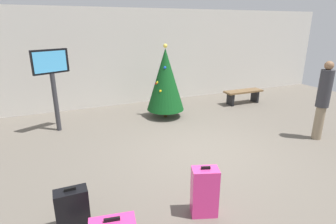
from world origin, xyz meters
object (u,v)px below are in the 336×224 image
Objects in this scene: holiday_tree at (165,80)px; waiting_bench at (243,94)px; traveller_0 at (323,98)px; suitcase_0 at (205,192)px; suitcase_3 at (73,210)px; flight_info_kiosk at (52,75)px.

holiday_tree is 3.21m from waiting_bench.
traveller_0 is 2.41× the size of suitcase_0.
holiday_tree is 5.03m from suitcase_3.
holiday_tree is 2.76× the size of suitcase_0.
holiday_tree is 3.08m from flight_info_kiosk.
suitcase_3 is at bearing -145.79° from waiting_bench.
suitcase_0 is at bearing -13.45° from suitcase_3.
waiting_bench is 0.74× the size of traveller_0.
suitcase_0 is (-4.32, -4.59, 0.02)m from waiting_bench.
holiday_tree reaches higher than suitcase_3.
suitcase_0 is (-4.01, -1.33, -0.65)m from traveller_0.
waiting_bench is (3.10, 0.23, -0.79)m from holiday_tree.
suitcase_0 is (-1.22, -4.36, -0.77)m from holiday_tree.
traveller_0 reaches higher than waiting_bench.
traveller_0 is at bearing 8.76° from suitcase_3.
flight_info_kiosk is at bearing 151.83° from traveller_0.
flight_info_kiosk is 4.20m from suitcase_3.
flight_info_kiosk is 6.26m from waiting_bench.
holiday_tree is 1.53× the size of waiting_bench.
flight_info_kiosk is at bearing 178.19° from holiday_tree.
flight_info_kiosk is 1.49× the size of waiting_bench.
suitcase_3 is (-5.82, -0.90, -0.72)m from traveller_0.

